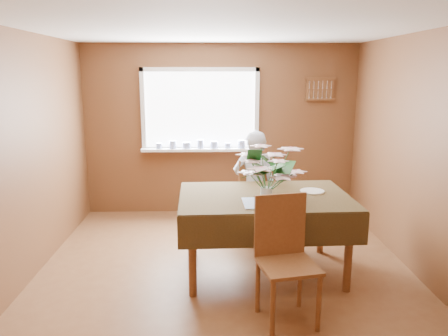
{
  "coord_description": "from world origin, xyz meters",
  "views": [
    {
      "loc": [
        -0.14,
        -4.18,
        2.09
      ],
      "look_at": [
        0.0,
        0.55,
        1.05
      ],
      "focal_mm": 35.0,
      "sensor_mm": 36.0,
      "label": 1
    }
  ],
  "objects_px": {
    "seated_woman": "(254,188)",
    "flower_bouquet": "(267,169)",
    "chair_near": "(284,254)",
    "chair_far": "(251,195)",
    "dining_table": "(265,205)"
  },
  "relations": [
    {
      "from": "seated_woman",
      "to": "flower_bouquet",
      "type": "xyz_separation_m",
      "value": [
        0.01,
        -1.04,
        0.47
      ]
    },
    {
      "from": "chair_near",
      "to": "chair_far",
      "type": "bearing_deg",
      "value": 82.39
    },
    {
      "from": "seated_woman",
      "to": "dining_table",
      "type": "bearing_deg",
      "value": 98.82
    },
    {
      "from": "chair_far",
      "to": "seated_woman",
      "type": "relative_size",
      "value": 0.74
    },
    {
      "from": "dining_table",
      "to": "chair_near",
      "type": "height_order",
      "value": "chair_near"
    },
    {
      "from": "chair_far",
      "to": "flower_bouquet",
      "type": "distance_m",
      "value": 1.36
    },
    {
      "from": "chair_near",
      "to": "seated_woman",
      "type": "relative_size",
      "value": 0.76
    },
    {
      "from": "chair_near",
      "to": "seated_woman",
      "type": "xyz_separation_m",
      "value": [
        -0.1,
        1.67,
        0.13
      ]
    },
    {
      "from": "flower_bouquet",
      "to": "chair_far",
      "type": "bearing_deg",
      "value": 91.66
    },
    {
      "from": "dining_table",
      "to": "chair_near",
      "type": "bearing_deg",
      "value": -87.27
    },
    {
      "from": "dining_table",
      "to": "chair_near",
      "type": "distance_m",
      "value": 0.88
    },
    {
      "from": "chair_near",
      "to": "flower_bouquet",
      "type": "relative_size",
      "value": 1.81
    },
    {
      "from": "dining_table",
      "to": "seated_woman",
      "type": "xyz_separation_m",
      "value": [
        -0.03,
        0.81,
        -0.03
      ]
    },
    {
      "from": "flower_bouquet",
      "to": "chair_near",
      "type": "bearing_deg",
      "value": -82.36
    },
    {
      "from": "dining_table",
      "to": "chair_far",
      "type": "distance_m",
      "value": 1.0
    }
  ]
}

